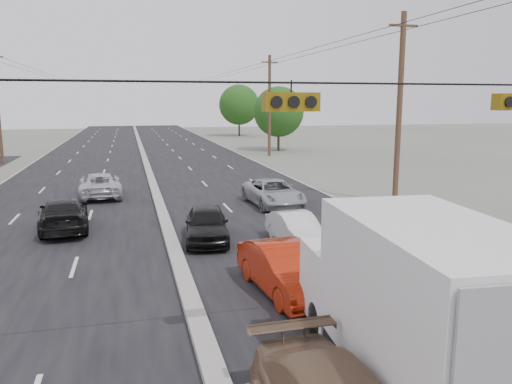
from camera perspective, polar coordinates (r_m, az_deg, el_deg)
ground at (r=10.58m, az=-4.65°, el=-20.79°), size 200.00×200.00×0.00m
road_surface at (r=39.35m, az=-12.13°, el=2.09°), size 20.00×160.00×0.02m
center_median at (r=39.34m, az=-12.13°, el=2.23°), size 0.50×160.00×0.20m
utility_pole_right_b at (r=27.73m, az=16.07°, el=9.17°), size 1.60×0.30×10.00m
utility_pole_right_c at (r=50.90m, az=1.55°, el=9.89°), size 1.60×0.30×10.00m
traffic_signals at (r=9.40m, az=3.44°, el=10.50°), size 25.00×0.30×0.54m
tree_right_mid at (r=56.42m, az=2.61°, el=9.14°), size 5.60×5.60×7.14m
tree_right_far at (r=80.86m, az=-1.95°, el=9.93°), size 6.40×6.40×8.16m
box_truck at (r=9.87m, az=17.43°, el=-12.11°), size 2.89×6.98×3.46m
red_sedan at (r=14.49m, az=3.33°, el=-8.86°), size 1.96×4.43×1.41m
queue_car_a at (r=19.81m, az=-5.66°, el=-3.67°), size 2.14×4.25×1.39m
queue_car_b at (r=19.19m, az=4.66°, el=-4.35°), size 1.53×3.82×1.24m
queue_car_c at (r=26.38m, az=1.98°, el=-0.13°), size 2.56×5.07×1.37m
queue_car_d at (r=18.24m, az=18.96°, el=-5.47°), size 2.37×4.84×1.36m
oncoming_near at (r=22.92m, az=-21.08°, el=-2.39°), size 2.39×4.98×1.40m
oncoming_far at (r=30.27m, az=-17.40°, el=0.77°), size 2.60×5.14×1.39m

